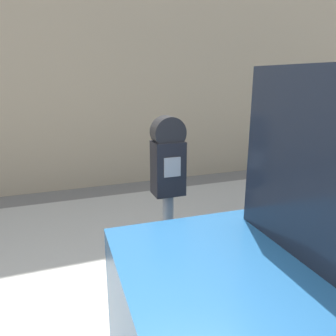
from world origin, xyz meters
The scene contains 2 objects.
sidewalk centered at (0.00, 2.20, 0.06)m, with size 24.00×2.80×0.12m.
parking_meter centered at (0.17, 0.95, 1.12)m, with size 0.19×0.15×1.42m.
Camera 1 is at (-0.48, -0.84, 1.77)m, focal length 35.00 mm.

